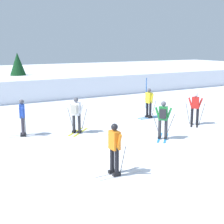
{
  "coord_description": "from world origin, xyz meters",
  "views": [
    {
      "loc": [
        -7.74,
        -9.36,
        4.12
      ],
      "look_at": [
        0.05,
        4.06,
        0.9
      ],
      "focal_mm": 51.9,
      "sensor_mm": 36.0,
      "label": 1
    }
  ],
  "objects_px": {
    "skier_orange": "(115,148)",
    "skier_green": "(163,118)",
    "skier_red": "(195,107)",
    "skier_blue": "(23,117)",
    "skier_yellow": "(149,102)",
    "conifer_far_right": "(18,70)",
    "trail_marker_pole": "(146,93)",
    "skier_white": "(76,113)"
  },
  "relations": [
    {
      "from": "skier_red",
      "to": "skier_blue",
      "type": "height_order",
      "value": "same"
    },
    {
      "from": "skier_blue",
      "to": "trail_marker_pole",
      "type": "height_order",
      "value": "trail_marker_pole"
    },
    {
      "from": "conifer_far_right",
      "to": "skier_green",
      "type": "bearing_deg",
      "value": -82.9
    },
    {
      "from": "skier_red",
      "to": "skier_white",
      "type": "relative_size",
      "value": 1.0
    },
    {
      "from": "skier_red",
      "to": "skier_white",
      "type": "height_order",
      "value": "same"
    },
    {
      "from": "skier_white",
      "to": "conifer_far_right",
      "type": "distance_m",
      "value": 13.83
    },
    {
      "from": "skier_red",
      "to": "trail_marker_pole",
      "type": "bearing_deg",
      "value": 84.84
    },
    {
      "from": "skier_orange",
      "to": "skier_green",
      "type": "relative_size",
      "value": 1.0
    },
    {
      "from": "skier_green",
      "to": "conifer_far_right",
      "type": "xyz_separation_m",
      "value": [
        -2.07,
        16.61,
        1.15
      ]
    },
    {
      "from": "skier_yellow",
      "to": "skier_orange",
      "type": "bearing_deg",
      "value": -133.82
    },
    {
      "from": "skier_blue",
      "to": "skier_green",
      "type": "bearing_deg",
      "value": -34.82
    },
    {
      "from": "skier_white",
      "to": "skier_orange",
      "type": "height_order",
      "value": "same"
    },
    {
      "from": "skier_red",
      "to": "conifer_far_right",
      "type": "relative_size",
      "value": 0.49
    },
    {
      "from": "skier_white",
      "to": "conifer_far_right",
      "type": "xyz_separation_m",
      "value": [
        0.84,
        13.76,
        1.15
      ]
    },
    {
      "from": "skier_red",
      "to": "skier_blue",
      "type": "relative_size",
      "value": 1.0
    },
    {
      "from": "skier_blue",
      "to": "skier_orange",
      "type": "bearing_deg",
      "value": -77.8
    },
    {
      "from": "conifer_far_right",
      "to": "skier_yellow",
      "type": "bearing_deg",
      "value": -72.16
    },
    {
      "from": "skier_yellow",
      "to": "conifer_far_right",
      "type": "height_order",
      "value": "conifer_far_right"
    },
    {
      "from": "skier_white",
      "to": "skier_blue",
      "type": "bearing_deg",
      "value": 161.31
    },
    {
      "from": "skier_blue",
      "to": "skier_orange",
      "type": "distance_m",
      "value": 6.2
    },
    {
      "from": "skier_orange",
      "to": "conifer_far_right",
      "type": "relative_size",
      "value": 0.49
    },
    {
      "from": "skier_orange",
      "to": "skier_green",
      "type": "xyz_separation_m",
      "value": [
        3.91,
        2.42,
        0.04
      ]
    },
    {
      "from": "skier_white",
      "to": "conifer_far_right",
      "type": "height_order",
      "value": "conifer_far_right"
    },
    {
      "from": "skier_green",
      "to": "trail_marker_pole",
      "type": "distance_m",
      "value": 7.21
    },
    {
      "from": "skier_blue",
      "to": "skier_yellow",
      "type": "xyz_separation_m",
      "value": [
        7.28,
        0.16,
        0.0
      ]
    },
    {
      "from": "skier_red",
      "to": "trail_marker_pole",
      "type": "relative_size",
      "value": 0.85
    },
    {
      "from": "skier_orange",
      "to": "skier_green",
      "type": "height_order",
      "value": "same"
    },
    {
      "from": "trail_marker_pole",
      "to": "skier_green",
      "type": "bearing_deg",
      "value": -120.22
    },
    {
      "from": "skier_orange",
      "to": "skier_blue",
      "type": "bearing_deg",
      "value": 102.2
    },
    {
      "from": "skier_red",
      "to": "skier_blue",
      "type": "distance_m",
      "value": 8.73
    },
    {
      "from": "skier_blue",
      "to": "skier_yellow",
      "type": "height_order",
      "value": "same"
    },
    {
      "from": "skier_green",
      "to": "trail_marker_pole",
      "type": "height_order",
      "value": "trail_marker_pole"
    },
    {
      "from": "skier_yellow",
      "to": "skier_blue",
      "type": "bearing_deg",
      "value": -178.72
    },
    {
      "from": "skier_green",
      "to": "conifer_far_right",
      "type": "relative_size",
      "value": 0.49
    },
    {
      "from": "skier_blue",
      "to": "skier_orange",
      "type": "height_order",
      "value": "same"
    },
    {
      "from": "skier_green",
      "to": "skier_white",
      "type": "bearing_deg",
      "value": 135.56
    },
    {
      "from": "skier_white",
      "to": "skier_green",
      "type": "bearing_deg",
      "value": -44.44
    },
    {
      "from": "skier_white",
      "to": "conifer_far_right",
      "type": "relative_size",
      "value": 0.49
    },
    {
      "from": "skier_green",
      "to": "trail_marker_pole",
      "type": "xyz_separation_m",
      "value": [
        3.63,
        6.23,
        0.06
      ]
    },
    {
      "from": "conifer_far_right",
      "to": "skier_orange",
      "type": "bearing_deg",
      "value": -95.54
    },
    {
      "from": "skier_orange",
      "to": "conifer_far_right",
      "type": "xyz_separation_m",
      "value": [
        1.85,
        19.03,
        1.19
      ]
    },
    {
      "from": "skier_red",
      "to": "skier_yellow",
      "type": "height_order",
      "value": "same"
    }
  ]
}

